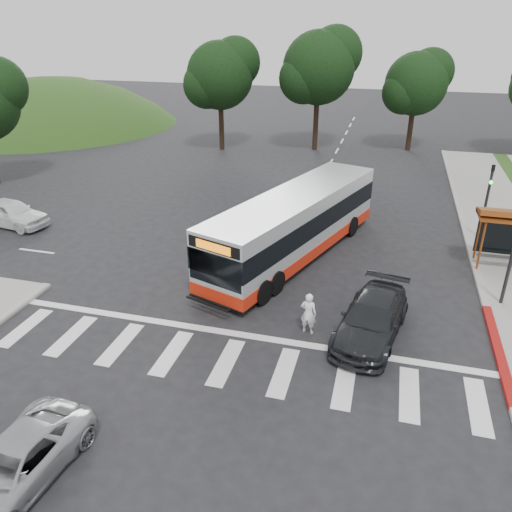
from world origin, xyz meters
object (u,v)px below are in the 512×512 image
(pedestrian, at_px, (308,313))
(silver_suv_south, at_px, (14,464))
(transit_bus, at_px, (295,226))
(dark_sedan, at_px, (372,319))

(pedestrian, height_order, silver_suv_south, pedestrian)
(transit_bus, xyz_separation_m, pedestrian, (1.81, -6.38, -0.76))
(dark_sedan, relative_size, silver_suv_south, 1.14)
(transit_bus, height_order, silver_suv_south, transit_bus)
(dark_sedan, bearing_deg, transit_bus, 134.70)
(dark_sedan, distance_m, silver_suv_south, 12.03)
(dark_sedan, height_order, silver_suv_south, dark_sedan)
(transit_bus, bearing_deg, pedestrian, -55.18)
(dark_sedan, bearing_deg, pedestrian, -159.51)
(pedestrian, bearing_deg, dark_sedan, -163.18)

